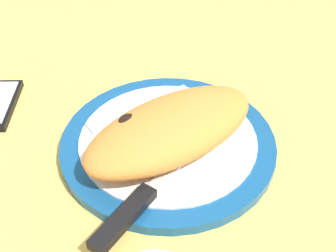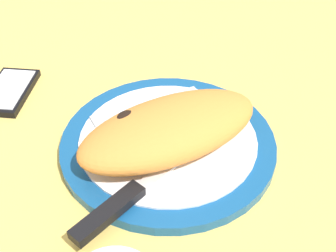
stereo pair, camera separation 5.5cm
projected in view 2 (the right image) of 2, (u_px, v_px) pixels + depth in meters
ground_plane at (168, 155)px, 58.72cm from camera, size 150.00×150.00×3.00cm
plate at (168, 143)px, 57.20cm from camera, size 27.94×27.94×1.72cm
calzone at (170, 129)px, 53.70cm from camera, size 25.49×15.36×5.50cm
fork at (136, 108)px, 60.95cm from camera, size 16.03×4.60×0.40cm
knife at (131, 195)px, 48.74cm from camera, size 23.56×5.55×1.20cm
smartphone at (9, 91)px, 66.22cm from camera, size 12.20×12.13×1.16cm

